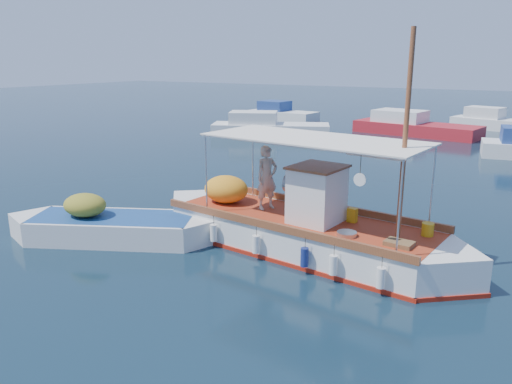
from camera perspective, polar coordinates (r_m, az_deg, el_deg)
The scene contains 7 objects.
ground at distance 13.64m, azimuth 5.38°, elevation -6.78°, with size 160.00×160.00×0.00m, color black.
fishing_caique at distance 13.67m, azimuth 4.84°, elevation -4.36°, with size 9.62×3.50×5.91m.
dinghy at distance 14.93m, azimuth -16.21°, elevation -4.06°, with size 5.72×3.49×1.53m.
bg_boat_nw at distance 34.07m, azimuth 1.26°, elevation 7.30°, with size 8.12×5.40×1.80m.
bg_boat_n at distance 36.20m, azimuth 17.48°, elevation 7.07°, with size 8.64×4.17×1.80m.
bg_boat_far_w at distance 42.65m, azimuth 2.89°, elevation 8.84°, with size 6.02×2.90×1.80m.
bg_boat_far_n at distance 40.89m, azimuth 25.54°, elevation 7.14°, with size 6.52×3.58×1.80m.
Camera 1 is at (5.21, -11.55, 5.04)m, focal length 35.00 mm.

